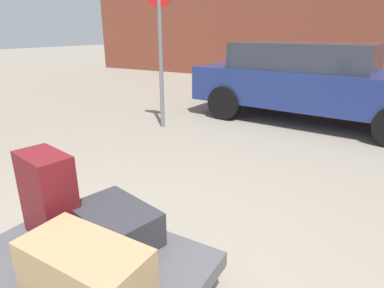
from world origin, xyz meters
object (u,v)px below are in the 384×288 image
at_px(duffel_bag_tan_center, 85,270).
at_px(parked_car, 313,80).
at_px(suitcase_charcoal_rear_left, 115,225).
at_px(no_parking_sign, 160,37).
at_px(suitcase_maroon_rear_right, 48,195).
at_px(luggage_cart, 93,265).

xyz_separation_m(duffel_bag_tan_center, parked_car, (0.02, 5.45, 0.28)).
xyz_separation_m(suitcase_charcoal_rear_left, no_parking_sign, (-1.94, 3.26, 1.07)).
relative_size(duffel_bag_tan_center, suitcase_charcoal_rear_left, 1.22).
height_order(duffel_bag_tan_center, parked_car, parked_car).
distance_m(parked_car, no_parking_sign, 2.89).
height_order(suitcase_maroon_rear_right, suitcase_charcoal_rear_left, suitcase_maroon_rear_right).
distance_m(suitcase_maroon_rear_right, duffel_bag_tan_center, 0.66).
bearing_deg(luggage_cart, no_parking_sign, 119.02).
bearing_deg(luggage_cart, suitcase_charcoal_rear_left, 84.52).
xyz_separation_m(parked_car, no_parking_sign, (-2.14, -1.79, 0.76)).
distance_m(duffel_bag_tan_center, no_parking_sign, 4.36).
distance_m(suitcase_maroon_rear_right, no_parking_sign, 3.84).
xyz_separation_m(suitcase_maroon_rear_right, duffel_bag_tan_center, (0.59, -0.25, -0.14)).
bearing_deg(parked_car, suitcase_charcoal_rear_left, -92.31).
relative_size(luggage_cart, parked_car, 0.31).
bearing_deg(suitcase_maroon_rear_right, duffel_bag_tan_center, -11.77).
bearing_deg(luggage_cart, duffel_bag_tan_center, -46.71).
bearing_deg(suitcase_maroon_rear_right, suitcase_charcoal_rear_left, 32.61).
bearing_deg(suitcase_charcoal_rear_left, luggage_cart, -81.67).
bearing_deg(suitcase_charcoal_rear_left, suitcase_maroon_rear_right, -145.18).
bearing_deg(parked_car, luggage_cart, -92.43).
bearing_deg(duffel_bag_tan_center, no_parking_sign, 120.48).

